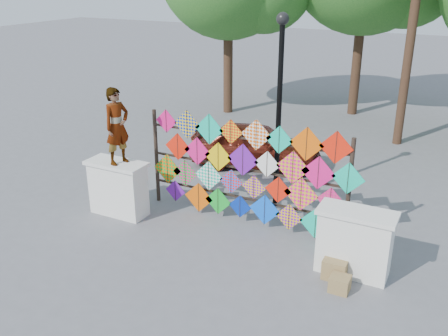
% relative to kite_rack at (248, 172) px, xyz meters
% --- Properties ---
extents(ground, '(80.00, 80.00, 0.00)m').
position_rel_kite_rack_xyz_m(ground, '(-0.12, -0.73, -1.23)').
color(ground, slate).
rests_on(ground, ground).
extents(parapet_left, '(1.40, 0.65, 1.28)m').
position_rel_kite_rack_xyz_m(parapet_left, '(-2.82, -0.93, -0.58)').
color(parapet_left, white).
rests_on(parapet_left, ground).
extents(parapet_right, '(1.40, 0.65, 1.28)m').
position_rel_kite_rack_xyz_m(parapet_right, '(2.58, -0.93, -0.58)').
color(parapet_right, white).
rests_on(parapet_right, ground).
extents(kite_rack, '(4.96, 0.24, 2.43)m').
position_rel_kite_rack_xyz_m(kite_rack, '(0.00, 0.00, 0.00)').
color(kite_rack, black).
rests_on(kite_rack, ground).
extents(vendor_woman, '(0.54, 0.70, 1.70)m').
position_rel_kite_rack_xyz_m(vendor_woman, '(-2.71, -0.93, 0.90)').
color(vendor_woman, '#99999E').
rests_on(vendor_woman, parapet_left).
extents(sedan, '(3.95, 2.38, 1.26)m').
position_rel_kite_rack_xyz_m(sedan, '(-1.23, 3.31, -0.60)').
color(sedan, '#5B1A0F').
rests_on(sedan, ground).
extents(lamppost, '(0.28, 0.28, 4.46)m').
position_rel_kite_rack_xyz_m(lamppost, '(0.18, 1.27, 1.46)').
color(lamppost, black).
rests_on(lamppost, ground).
extents(cardboard_box_near, '(0.43, 0.39, 0.39)m').
position_rel_kite_rack_xyz_m(cardboard_box_near, '(2.35, -1.23, -1.03)').
color(cardboard_box_near, '#9B814B').
rests_on(cardboard_box_near, ground).
extents(cardboard_box_far, '(0.35, 0.32, 0.29)m').
position_rel_kite_rack_xyz_m(cardboard_box_far, '(2.53, -1.60, -1.08)').
color(cardboard_box_far, '#9B814B').
rests_on(cardboard_box_far, ground).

